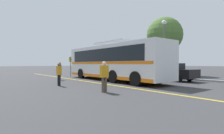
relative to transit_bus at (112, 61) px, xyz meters
name	(u,v)px	position (x,y,z in m)	size (l,w,h in m)	color
ground_plane	(107,80)	(-0.70, 0.02, -1.76)	(220.00, 220.00, 0.00)	#38383A
lane_strip_0	(91,82)	(-0.01, -2.20, -1.75)	(0.20, 31.57, 0.01)	gold
curb_strip	(152,77)	(-0.01, 5.76, -1.68)	(39.57, 0.36, 0.15)	#99999E
transit_bus	(112,61)	(0.00, 0.00, 0.00)	(11.96, 2.99, 3.39)	silver
parked_car_0	(90,69)	(-10.25, 4.21, -1.05)	(4.66, 2.13, 1.39)	silver
parked_car_1	(120,70)	(-3.29, 3.87, -0.97)	(4.79, 2.16, 1.58)	#9E9EA3
parked_car_2	(169,72)	(3.22, 3.97, -0.98)	(4.90, 2.06, 1.54)	black
pedestrian_0	(60,70)	(-3.40, -3.44, -0.82)	(0.46, 0.31, 1.66)	#2D2D33
pedestrian_1	(104,75)	(4.72, -4.44, -0.84)	(0.26, 0.44, 1.62)	brown
pedestrian_2	(59,73)	(0.63, -5.20, -0.89)	(0.43, 0.23, 1.54)	black
bus_stop_sign	(71,64)	(-6.79, -0.69, -0.28)	(0.07, 0.40, 2.33)	#59595E
street_lamp	(164,36)	(1.02, 6.47, 2.80)	(0.51, 0.51, 6.22)	#59595E
tree_0	(164,35)	(-1.37, 10.12, 3.54)	(4.65, 4.65, 7.64)	#513823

